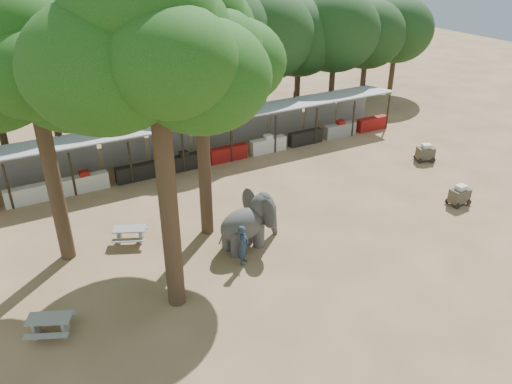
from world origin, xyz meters
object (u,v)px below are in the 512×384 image
yard_tree_left (24,62)px  handler (243,245)px  picnic_table_near (50,323)px  yard_tree_back (193,41)px  picnic_table_far (130,233)px  cart_back (425,153)px  yard_tree_center (148,49)px  cart_front (460,195)px  elephant (250,221)px

yard_tree_left → handler: yard_tree_left is taller
handler → picnic_table_near: size_ratio=0.95×
handler → yard_tree_back: bearing=49.1°
picnic_table_far → cart_back: cart_back is taller
yard_tree_center → handler: (3.45, 0.80, -8.32)m
yard_tree_back → picnic_table_near: yard_tree_back is taller
cart_front → cart_back: cart_back is taller
yard_tree_back → picnic_table_far: size_ratio=6.26×
picnic_table_far → cart_back: bearing=25.4°
yard_tree_center → elephant: 9.33m
yard_tree_back → cart_front: 15.23m
yard_tree_left → picnic_table_far: bearing=-7.4°
cart_front → cart_back: size_ratio=0.85×
handler → cart_back: handler is taller
handler → cart_back: bearing=-32.9°
yard_tree_left → picnic_table_far: size_ratio=6.08×
yard_tree_back → elephant: bearing=-57.2°
picnic_table_near → cart_front: 19.57m
yard_tree_left → cart_front: (18.34, -4.91, -7.67)m
yard_tree_center → cart_front: bearing=0.3°
yard_tree_left → picnic_table_far: yard_tree_left is taller
yard_tree_center → picnic_table_near: bearing=176.8°
handler → cart_front: bearing=-52.2°
elephant → picnic_table_near: size_ratio=1.68×
elephant → picnic_table_far: bearing=140.4°
yard_tree_center → cart_front: yard_tree_center is taller
yard_tree_back → handler: 8.31m
yard_tree_left → elephant: 10.62m
cart_front → yard_tree_center: bearing=-179.1°
handler → cart_front: (11.90, -0.71, -0.36)m
yard_tree_center → picnic_table_near: size_ratio=6.47×
yard_tree_back → cart_back: (14.94, 0.94, -8.01)m
picnic_table_near → picnic_table_far: 5.95m
handler → cart_back: size_ratio=1.36×
picnic_table_far → cart_back: size_ratio=1.40×
yard_tree_left → yard_tree_back: yard_tree_back is taller
picnic_table_far → yard_tree_center: bearing=-62.8°
handler → yard_tree_center: bearing=144.3°
elephant → picnic_table_far: size_ratio=1.73×
yard_tree_back → picnic_table_near: 11.47m
elephant → yard_tree_left: bearing=148.4°
picnic_table_near → yard_tree_center: bearing=21.3°
yard_tree_left → cart_back: bearing=-0.2°
cart_back → yard_tree_back: bearing=-154.4°
yard_tree_left → elephant: yard_tree_left is taller
yard_tree_center → picnic_table_far: yard_tree_center is taller
elephant → handler: size_ratio=1.77×
picnic_table_near → cart_back: (22.16, 4.70, 0.06)m
picnic_table_near → handler: bearing=28.7°
yard_tree_left → handler: 10.62m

